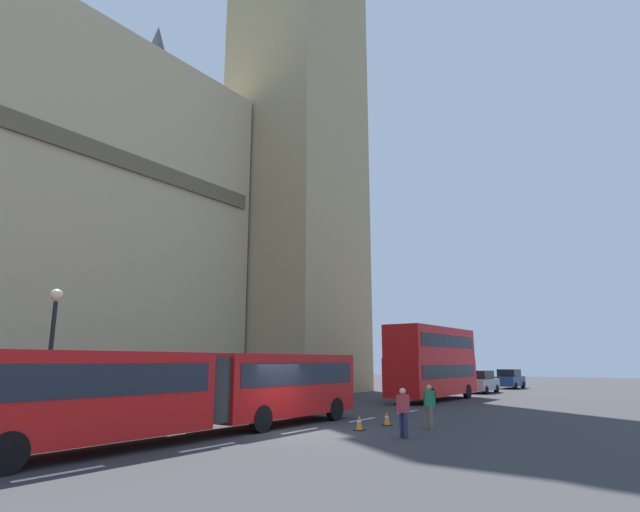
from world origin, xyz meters
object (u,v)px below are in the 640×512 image
traffic_cone_middle (387,418)px  articulated_bus (200,386)px  traffic_cone_west (359,423)px  pedestrian_by_kerb (430,405)px  sedan_trailing (510,379)px  street_lamp (51,349)px  double_decker_bus (433,360)px  pedestrian_near_cones (403,411)px  sedan_lead (481,382)px

traffic_cone_middle → articulated_bus: bearing=150.3°
traffic_cone_west → pedestrian_by_kerb: pedestrian_by_kerb is taller
traffic_cone_west → sedan_trailing: bearing=6.5°
articulated_bus → pedestrian_by_kerb: bearing=-40.2°
articulated_bus → street_lamp: street_lamp is taller
double_decker_bus → pedestrian_near_cones: bearing=-160.1°
pedestrian_near_cones → pedestrian_by_kerb: same height
sedan_lead → traffic_cone_west: (-26.15, -3.94, -0.63)m
articulated_bus → double_decker_bus: size_ratio=1.67×
articulated_bus → street_lamp: size_ratio=3.18×
pedestrian_by_kerb → sedan_lead: bearing=13.9°
pedestrian_by_kerb → street_lamp: bearing=134.4°
articulated_bus → double_decker_bus: (20.68, 0.00, 0.96)m
double_decker_bus → traffic_cone_west: double_decker_bus is taller
pedestrian_by_kerb → double_decker_bus: bearing=22.7°
traffic_cone_west → traffic_cone_middle: same height
articulated_bus → sedan_lead: size_ratio=3.81×
traffic_cone_middle → street_lamp: (-10.02, 8.37, 2.77)m
street_lamp → traffic_cone_west: bearing=-45.8°
pedestrian_by_kerb → traffic_cone_middle: bearing=92.0°
traffic_cone_west → double_decker_bus: bearing=13.3°
street_lamp → double_decker_bus: bearing=-10.7°
traffic_cone_west → pedestrian_near_cones: size_ratio=0.34×
articulated_bus → sedan_lead: (30.92, 0.20, -0.83)m
traffic_cone_west → traffic_cone_middle: bearing=-3.4°
double_decker_bus → sedan_trailing: 19.13m
articulated_bus → sedan_trailing: size_ratio=3.81×
sedan_lead → traffic_cone_middle: 24.49m
pedestrian_by_kerb → traffic_cone_west: bearing=135.5°
street_lamp → pedestrian_by_kerb: size_ratio=3.12×
traffic_cone_middle → pedestrian_near_cones: (-2.81, -2.19, 0.63)m
pedestrian_by_kerb → sedan_trailing: bearing=10.4°
traffic_cone_west → pedestrian_near_cones: (-0.81, -2.31, 0.63)m
double_decker_bus → pedestrian_by_kerb: bearing=-157.3°
traffic_cone_middle → pedestrian_near_cones: 3.62m
pedestrian_near_cones → pedestrian_by_kerb: size_ratio=1.00×
traffic_cone_middle → traffic_cone_west: bearing=176.6°
sedan_trailing → articulated_bus: bearing=-179.6°
sedan_trailing → pedestrian_near_cones: 36.32m
double_decker_bus → pedestrian_near_cones: double_decker_bus is taller
street_lamp → traffic_cone_middle: bearing=-39.9°
sedan_lead → pedestrian_by_kerb: size_ratio=2.60×
traffic_cone_west → pedestrian_by_kerb: bearing=-44.5°
pedestrian_near_cones → double_decker_bus: bearing=19.9°
double_decker_bus → pedestrian_by_kerb: (-13.84, -5.78, -1.80)m
articulated_bus → street_lamp: bearing=125.7°
sedan_trailing → traffic_cone_west: bearing=-173.5°
traffic_cone_middle → sedan_lead: bearing=9.6°
sedan_trailing → traffic_cone_west: sedan_trailing is taller
pedestrian_near_cones → pedestrian_by_kerb: bearing=5.5°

